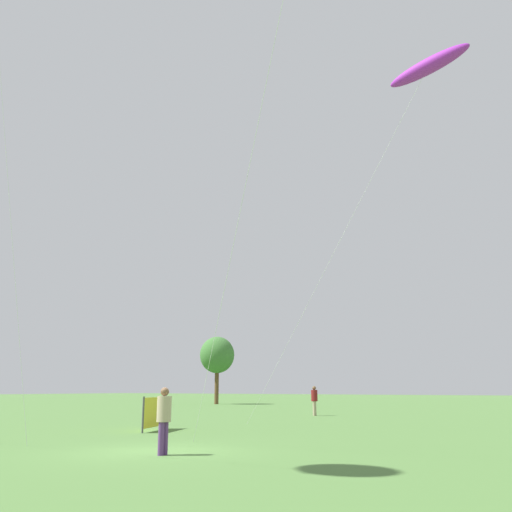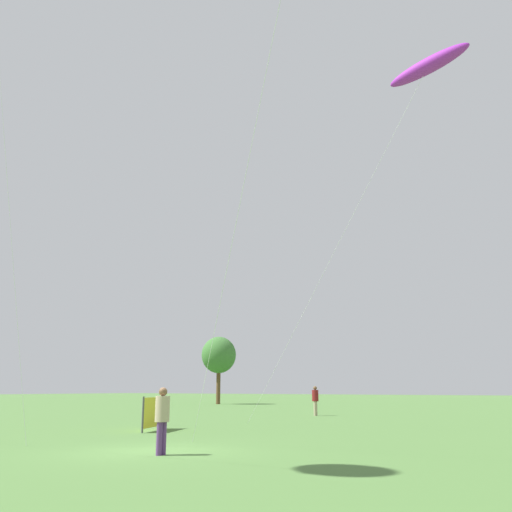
{
  "view_description": "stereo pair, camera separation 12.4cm",
  "coord_description": "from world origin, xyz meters",
  "px_view_note": "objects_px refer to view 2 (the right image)",
  "views": [
    {
      "loc": [
        11.18,
        -12.64,
        1.74
      ],
      "look_at": [
        -2.37,
        9.21,
        7.86
      ],
      "focal_mm": 39.07,
      "sensor_mm": 36.0,
      "label": 1
    },
    {
      "loc": [
        11.28,
        -12.57,
        1.74
      ],
      "look_at": [
        -2.37,
        9.21,
        7.86
      ],
      "focal_mm": 39.07,
      "sensor_mm": 36.0,
      "label": 2
    }
  ],
  "objects_px": {
    "kite_flying_3": "(428,66)",
    "event_banner": "(154,412)",
    "person_standing_0": "(315,399)",
    "park_tree_0": "(219,355)",
    "person_standing_3": "(162,416)"
  },
  "relations": [
    {
      "from": "kite_flying_3",
      "to": "event_banner",
      "type": "bearing_deg",
      "value": -160.38
    },
    {
      "from": "person_standing_0",
      "to": "kite_flying_3",
      "type": "height_order",
      "value": "kite_flying_3"
    },
    {
      "from": "kite_flying_3",
      "to": "park_tree_0",
      "type": "xyz_separation_m",
      "value": [
        -32.76,
        30.0,
        -10.1
      ]
    },
    {
      "from": "person_standing_3",
      "to": "park_tree_0",
      "type": "bearing_deg",
      "value": 29.78
    },
    {
      "from": "person_standing_3",
      "to": "event_banner",
      "type": "relative_size",
      "value": 0.71
    },
    {
      "from": "event_banner",
      "to": "park_tree_0",
      "type": "bearing_deg",
      "value": 122.0
    },
    {
      "from": "person_standing_3",
      "to": "park_tree_0",
      "type": "xyz_separation_m",
      "value": [
        -27.46,
        40.57,
        4.39
      ]
    },
    {
      "from": "person_standing_3",
      "to": "event_banner",
      "type": "distance_m",
      "value": 8.95
    },
    {
      "from": "person_standing_0",
      "to": "person_standing_3",
      "type": "bearing_deg",
      "value": 8.96
    },
    {
      "from": "person_standing_0",
      "to": "person_standing_3",
      "type": "xyz_separation_m",
      "value": [
        6.18,
        -21.96,
        -0.06
      ]
    },
    {
      "from": "person_standing_0",
      "to": "person_standing_3",
      "type": "distance_m",
      "value": 22.82
    },
    {
      "from": "park_tree_0",
      "to": "event_banner",
      "type": "distance_m",
      "value": 40.46
    },
    {
      "from": "kite_flying_3",
      "to": "park_tree_0",
      "type": "relative_size",
      "value": 2.15
    },
    {
      "from": "person_standing_0",
      "to": "event_banner",
      "type": "xyz_separation_m",
      "value": [
        0.02,
        -15.47,
        -0.33
      ]
    },
    {
      "from": "person_standing_0",
      "to": "park_tree_0",
      "type": "distance_m",
      "value": 28.6
    }
  ]
}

